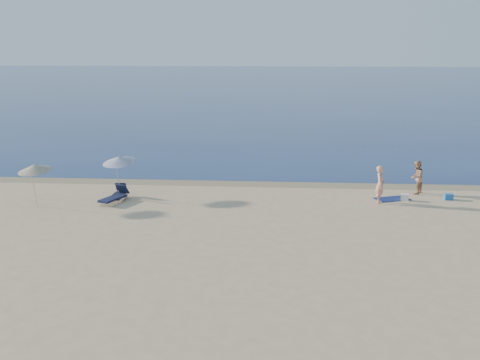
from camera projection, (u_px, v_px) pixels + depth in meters
name	position (u px, v px, depth m)	size (l,w,h in m)	color
ground	(298.00, 359.00, 15.58)	(160.00, 160.00, 0.00)	tan
sea	(289.00, 84.00, 112.69)	(240.00, 160.00, 0.01)	navy
wet_sand_strip	(292.00, 184.00, 34.42)	(240.00, 1.60, 0.00)	#847254
person_left	(380.00, 184.00, 30.32)	(0.70, 0.46, 1.91)	tan
person_right	(417.00, 177.00, 32.15)	(0.88, 0.68, 1.80)	tan
beach_towel	(392.00, 199.00, 31.21)	(1.74, 0.96, 0.03)	#0F1A4F
white_bag	(405.00, 197.00, 30.92)	(0.39, 0.33, 0.33)	white
blue_cooler	(448.00, 197.00, 31.09)	(0.44, 0.31, 0.31)	#1F5FAD
umbrella_near	(119.00, 160.00, 31.41)	(2.35, 2.36, 2.32)	silver
umbrella_far	(35.00, 168.00, 29.56)	(2.21, 2.23, 2.24)	silver
lounger_left	(118.00, 194.00, 31.13)	(0.58, 1.73, 0.76)	black
lounger_right	(114.00, 197.00, 30.55)	(1.26, 1.97, 0.83)	#141B37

